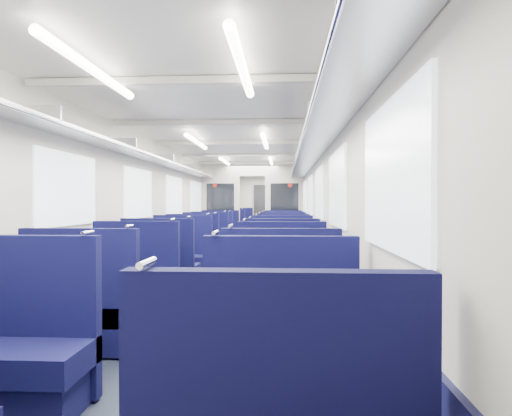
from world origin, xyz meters
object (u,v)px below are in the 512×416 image
object	(u,v)px
seat_3	(280,358)
seat_13	(282,253)
seat_22	(233,231)
seat_26	(240,227)
seat_14	(204,247)
seat_18	(220,238)
seat_5	(281,313)
seat_12	(194,253)
seat_9	(282,273)
seat_2	(13,355)
seat_15	(283,247)
seat_25	(283,229)
seat_11	(282,261)
seat_4	(87,313)
seat_6	(133,287)
seat_20	(229,233)
end_door	(263,209)
seat_7	(282,289)
seat_19	(283,239)
seat_27	(283,227)
seat_21	(283,233)
seat_8	(160,272)
seat_16	(213,242)
seat_10	(181,260)
seat_24	(237,229)
seat_23	(283,231)
seat_17	(283,243)

from	to	relation	value
seat_3	seat_13	size ratio (longest dim) A/B	1.00
seat_22	seat_26	world-z (taller)	same
seat_14	seat_22	distance (m)	5.53
seat_14	seat_26	world-z (taller)	same
seat_18	seat_5	bearing A→B (deg)	-78.33
seat_5	seat_12	xyz separation A→B (m)	(-1.66, 4.57, 0.00)
seat_9	seat_2	bearing A→B (deg)	-116.14
seat_15	seat_25	distance (m)	6.54
seat_12	seat_11	bearing A→B (deg)	-34.99
seat_4	seat_6	distance (m)	1.18
seat_11	seat_20	distance (m)	6.92
seat_2	seat_13	bearing A→B (deg)	73.88
seat_15	end_door	bearing A→B (deg)	95.20
seat_7	seat_12	world-z (taller)	same
seat_4	seat_25	bearing A→B (deg)	82.36
seat_5	seat_19	world-z (taller)	same
seat_15	seat_27	world-z (taller)	same
seat_3	seat_15	world-z (taller)	same
seat_18	seat_21	bearing A→B (deg)	49.00
seat_3	seat_8	distance (m)	3.74
seat_16	seat_2	bearing A→B (deg)	-90.00
seat_14	seat_25	world-z (taller)	same
seat_7	seat_10	xyz separation A→B (m)	(-1.66, 2.43, 0.00)
seat_14	seat_18	distance (m)	2.35
seat_22	seat_26	size ratio (longest dim) A/B	1.00
end_door	seat_18	world-z (taller)	end_door
seat_7	seat_25	world-z (taller)	same
end_door	seat_25	distance (m)	2.78
seat_10	seat_9	bearing A→B (deg)	-37.55
seat_7	seat_22	world-z (taller)	same
seat_9	seat_21	distance (m)	7.73
seat_10	seat_13	xyz separation A→B (m)	(1.66, 1.08, 0.00)
seat_7	seat_24	xyz separation A→B (m)	(-1.66, 11.37, 0.00)
end_door	seat_7	bearing A→B (deg)	-86.55
seat_13	seat_7	bearing A→B (deg)	-90.00
end_door	seat_2	size ratio (longest dim) A/B	1.81
seat_3	seat_12	size ratio (longest dim) A/B	1.00
end_door	seat_23	distance (m)	3.79
seat_23	seat_7	bearing A→B (deg)	-90.00
seat_24	seat_27	distance (m)	1.96
seat_8	seat_25	distance (m)	10.18
seat_5	seat_11	xyz separation A→B (m)	(0.00, 3.40, 0.00)
seat_18	seat_9	bearing A→B (deg)	-74.08
seat_26	seat_27	xyz separation A→B (m)	(1.66, 0.05, 0.00)
seat_6	seat_9	world-z (taller)	same
seat_5	seat_27	bearing A→B (deg)	90.00
seat_6	seat_9	distance (m)	2.01
seat_3	seat_13	xyz separation A→B (m)	(0.00, 5.70, 0.00)
seat_3	seat_24	distance (m)	13.65
seat_17	seat_25	size ratio (longest dim) A/B	1.00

